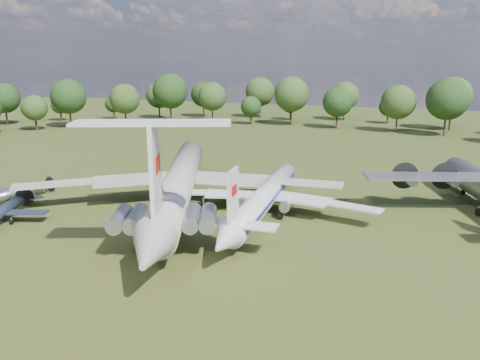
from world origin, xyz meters
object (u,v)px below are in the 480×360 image
(il62_airliner, at_px, (180,188))
(small_prop_west, at_px, (1,215))
(person_on_il62, at_px, (162,194))
(small_prop_northwest, at_px, (15,195))
(tu104_jet, at_px, (265,201))

(il62_airliner, height_order, small_prop_west, il62_airliner)
(small_prop_west, height_order, person_on_il62, person_on_il62)
(small_prop_west, distance_m, small_prop_northwest, 9.47)
(il62_airliner, bearing_deg, person_on_il62, -90.00)
(tu104_jet, bearing_deg, small_prop_northwest, -173.05)
(tu104_jet, bearing_deg, small_prop_west, -158.07)
(il62_airliner, xyz_separation_m, tu104_jet, (11.97, 0.72, -0.88))
(il62_airliner, relative_size, tu104_jet, 1.47)
(tu104_jet, height_order, small_prop_northwest, tu104_jet)
(person_on_il62, bearing_deg, small_prop_northwest, -15.70)
(small_prop_west, xyz_separation_m, person_on_il62, (23.84, -1.51, 5.54))
(il62_airliner, distance_m, small_prop_west, 22.56)
(il62_airliner, height_order, small_prop_northwest, il62_airliner)
(tu104_jet, relative_size, small_prop_northwest, 2.95)
(small_prop_northwest, relative_size, person_on_il62, 7.32)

